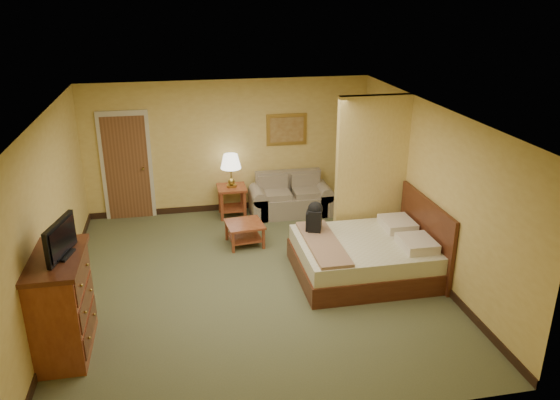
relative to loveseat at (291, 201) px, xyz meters
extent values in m
plane|color=#585D3C|center=(-1.14, -2.57, -0.26)|extent=(6.00, 6.00, 0.00)
plane|color=white|center=(-1.14, -2.57, 2.34)|extent=(6.00, 6.00, 0.00)
cube|color=#DFBE5F|center=(-1.14, 0.43, 1.04)|extent=(5.50, 0.02, 2.60)
cube|color=#DFBE5F|center=(-3.89, -2.57, 1.04)|extent=(0.02, 6.00, 2.60)
cube|color=#DFBE5F|center=(1.61, -2.57, 1.04)|extent=(0.02, 6.00, 2.60)
cube|color=#DFBE5F|center=(1.01, -1.64, 1.04)|extent=(1.20, 0.15, 2.60)
cube|color=beige|center=(-3.09, 0.40, 0.79)|extent=(0.94, 0.06, 2.10)
cube|color=brown|center=(-3.09, 0.39, 0.74)|extent=(0.80, 0.04, 2.00)
cylinder|color=olive|center=(-2.79, 0.33, 0.74)|extent=(0.04, 0.12, 0.04)
cube|color=black|center=(-1.14, 0.42, -0.20)|extent=(5.50, 0.02, 0.12)
cube|color=gray|center=(0.00, -0.04, -0.07)|extent=(1.31, 0.70, 0.39)
cube|color=gray|center=(0.00, 0.26, 0.34)|extent=(1.31, 0.17, 0.41)
cube|color=gray|center=(-0.66, -0.04, -0.04)|extent=(0.28, 0.70, 0.44)
cube|color=gray|center=(0.66, -0.04, -0.04)|extent=(0.28, 0.70, 0.44)
cube|color=maroon|center=(-1.15, 0.08, 0.32)|extent=(0.55, 0.55, 0.04)
cube|color=maroon|center=(-1.15, 0.08, -0.10)|extent=(0.46, 0.46, 0.03)
cube|color=maroon|center=(-1.37, -0.14, 0.02)|extent=(0.05, 0.05, 0.56)
cube|color=maroon|center=(-0.93, -0.14, 0.02)|extent=(0.05, 0.05, 0.56)
cube|color=maroon|center=(-1.37, 0.30, 0.02)|extent=(0.05, 0.05, 0.56)
cube|color=maroon|center=(-0.93, 0.30, 0.02)|extent=(0.05, 0.05, 0.56)
cylinder|color=olive|center=(-1.15, 0.08, 0.36)|extent=(0.20, 0.20, 0.04)
cylinder|color=olive|center=(-1.15, 0.08, 0.61)|extent=(0.03, 0.03, 0.33)
cone|color=white|center=(-1.15, 0.08, 0.85)|extent=(0.39, 0.39, 0.27)
cube|color=maroon|center=(-1.08, -1.25, 0.12)|extent=(0.68, 0.68, 0.04)
cube|color=maroon|center=(-1.08, -1.25, -0.13)|extent=(0.58, 0.58, 0.03)
cube|color=maroon|center=(-1.35, -1.51, -0.08)|extent=(0.04, 0.04, 0.37)
cube|color=maroon|center=(-0.82, -0.98, -0.08)|extent=(0.04, 0.04, 0.37)
cube|color=#B78E3F|center=(0.00, 0.41, 1.34)|extent=(0.80, 0.03, 0.62)
cube|color=#925D2C|center=(0.00, 0.39, 1.34)|extent=(0.67, 0.02, 0.49)
cube|color=maroon|center=(-3.61, -3.80, 0.35)|extent=(0.56, 1.12, 1.22)
cube|color=#481E11|center=(-3.61, -3.80, 0.99)|extent=(0.63, 1.20, 0.06)
cube|color=black|center=(-3.51, -3.80, 1.03)|extent=(0.25, 0.35, 0.03)
cube|color=black|center=(-3.51, -3.80, 1.24)|extent=(0.22, 0.71, 0.43)
cube|color=#481E11|center=(0.61, -2.67, -0.10)|extent=(2.13, 1.70, 0.32)
cube|color=#EDE9C2|center=(0.61, -2.67, 0.18)|extent=(2.06, 1.64, 0.26)
cube|color=#481E11|center=(1.57, -2.67, 0.32)|extent=(0.06, 1.81, 1.17)
cube|color=white|center=(1.26, -3.04, 0.38)|extent=(0.48, 0.58, 0.15)
cube|color=white|center=(1.26, -2.30, 0.38)|extent=(0.48, 0.58, 0.15)
cube|color=#946D51|center=(-0.08, -2.67, 0.33)|extent=(0.48, 1.59, 0.05)
cube|color=black|center=(-0.09, -2.21, 0.51)|extent=(0.28, 0.34, 0.39)
sphere|color=black|center=(-0.09, -2.21, 0.71)|extent=(0.24, 0.24, 0.24)
camera|label=1|loc=(-2.14, -9.82, 3.89)|focal=35.00mm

